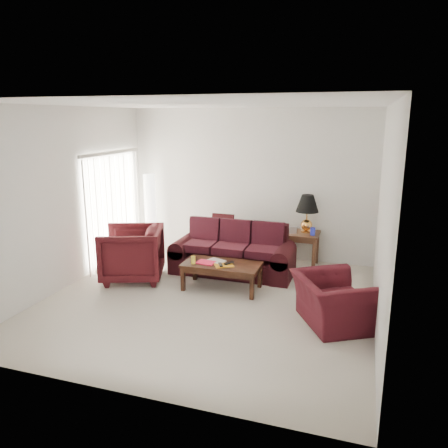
{
  "coord_description": "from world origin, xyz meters",
  "views": [
    {
      "loc": [
        2.23,
        -6.0,
        2.82
      ],
      "look_at": [
        0.0,
        0.85,
        1.05
      ],
      "focal_mm": 35.0,
      "sensor_mm": 36.0,
      "label": 1
    }
  ],
  "objects_px": {
    "sofa": "(232,249)",
    "armchair_right": "(333,301)",
    "end_table": "(302,249)",
    "armchair_left": "(132,254)",
    "floor_lamp": "(150,213)",
    "coffee_table": "(222,276)"
  },
  "relations": [
    {
      "from": "armchair_left",
      "to": "floor_lamp",
      "type": "bearing_deg",
      "value": 175.92
    },
    {
      "from": "floor_lamp",
      "to": "sofa",
      "type": "bearing_deg",
      "value": -20.5
    },
    {
      "from": "floor_lamp",
      "to": "armchair_right",
      "type": "relative_size",
      "value": 1.6
    },
    {
      "from": "end_table",
      "to": "sofa",
      "type": "bearing_deg",
      "value": -145.41
    },
    {
      "from": "floor_lamp",
      "to": "coffee_table",
      "type": "xyz_separation_m",
      "value": [
        2.11,
        -1.57,
        -0.62
      ]
    },
    {
      "from": "end_table",
      "to": "armchair_right",
      "type": "relative_size",
      "value": 0.63
    },
    {
      "from": "end_table",
      "to": "armchair_left",
      "type": "height_order",
      "value": "armchair_left"
    },
    {
      "from": "floor_lamp",
      "to": "armchair_left",
      "type": "distance_m",
      "value": 1.72
    },
    {
      "from": "end_table",
      "to": "armchair_right",
      "type": "xyz_separation_m",
      "value": [
        0.75,
        -2.34,
        0.01
      ]
    },
    {
      "from": "floor_lamp",
      "to": "armchair_left",
      "type": "relative_size",
      "value": 1.61
    },
    {
      "from": "armchair_right",
      "to": "coffee_table",
      "type": "relative_size",
      "value": 0.82
    },
    {
      "from": "armchair_left",
      "to": "coffee_table",
      "type": "height_order",
      "value": "armchair_left"
    },
    {
      "from": "floor_lamp",
      "to": "armchair_right",
      "type": "height_order",
      "value": "floor_lamp"
    },
    {
      "from": "end_table",
      "to": "armchair_left",
      "type": "distance_m",
      "value": 3.23
    },
    {
      "from": "end_table",
      "to": "floor_lamp",
      "type": "xyz_separation_m",
      "value": [
        -3.22,
        -0.04,
        0.51
      ]
    },
    {
      "from": "armchair_left",
      "to": "coffee_table",
      "type": "relative_size",
      "value": 0.81
    },
    {
      "from": "sofa",
      "to": "armchair_right",
      "type": "relative_size",
      "value": 2.11
    },
    {
      "from": "armchair_left",
      "to": "armchair_right",
      "type": "bearing_deg",
      "value": 59.08
    },
    {
      "from": "sofa",
      "to": "armchair_right",
      "type": "bearing_deg",
      "value": -32.97
    },
    {
      "from": "sofa",
      "to": "coffee_table",
      "type": "distance_m",
      "value": 0.83
    },
    {
      "from": "end_table",
      "to": "coffee_table",
      "type": "xyz_separation_m",
      "value": [
        -1.11,
        -1.61,
        -0.11
      ]
    },
    {
      "from": "sofa",
      "to": "floor_lamp",
      "type": "bearing_deg",
      "value": 165.21
    }
  ]
}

